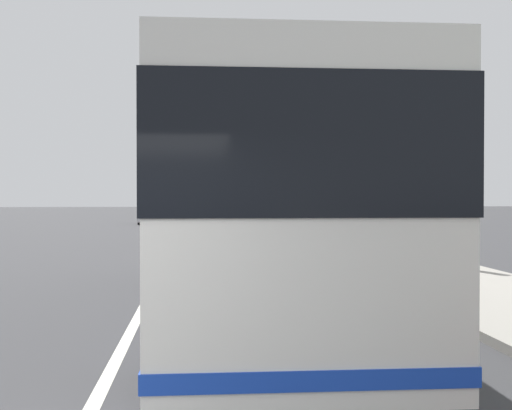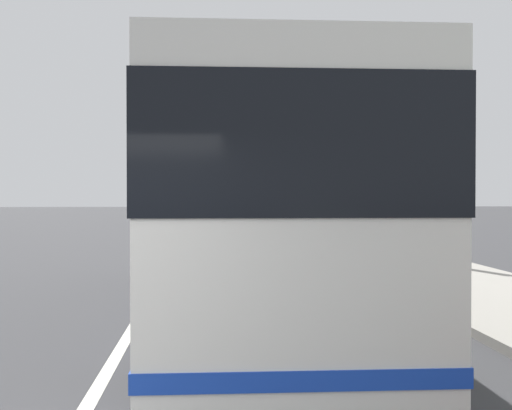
% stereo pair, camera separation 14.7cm
% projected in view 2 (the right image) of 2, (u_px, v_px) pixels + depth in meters
% --- Properties ---
extents(sidewalk_curb, '(110.00, 3.60, 0.14)m').
position_uv_depth(sidewalk_curb, '(466.00, 286.00, 13.35)').
color(sidewalk_curb, '#9E998E').
rests_on(sidewalk_curb, ground).
extents(lane_divider_line, '(110.00, 0.16, 0.01)m').
position_uv_depth(lane_divider_line, '(153.00, 292.00, 12.85)').
color(lane_divider_line, silver).
rests_on(lane_divider_line, ground).
extents(coach_bus, '(11.52, 2.80, 3.32)m').
position_uv_depth(coach_bus, '(256.00, 200.00, 10.39)').
color(coach_bus, silver).
rests_on(coach_bus, ground).
extents(car_oncoming, '(4.20, 1.98, 1.48)m').
position_uv_depth(car_oncoming, '(159.00, 214.00, 44.51)').
color(car_oncoming, silver).
rests_on(car_oncoming, ground).
extents(car_side_street, '(4.62, 2.07, 1.40)m').
position_uv_depth(car_side_street, '(243.00, 227.00, 26.68)').
color(car_side_street, red).
rests_on(car_side_street, ground).
extents(utility_pole, '(0.31, 0.31, 7.28)m').
position_uv_depth(utility_pole, '(372.00, 144.00, 19.77)').
color(utility_pole, slate).
rests_on(utility_pole, ground).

